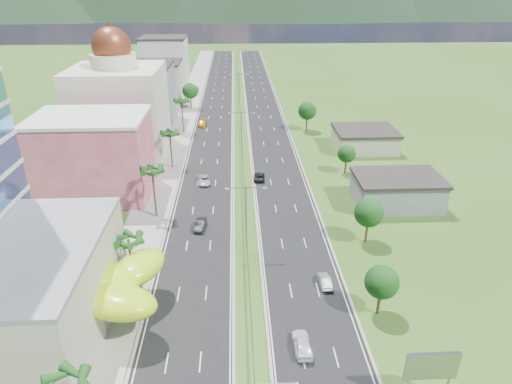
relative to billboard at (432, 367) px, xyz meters
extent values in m
plane|color=#2D5119|center=(-17.00, 18.00, -4.42)|extent=(500.00, 500.00, 0.00)
cube|color=black|center=(-24.50, 108.00, -4.40)|extent=(11.00, 260.00, 0.04)
cube|color=black|center=(-9.50, 108.00, -4.40)|extent=(11.00, 260.00, 0.04)
cube|color=gray|center=(-34.00, 108.00, -4.36)|extent=(7.00, 260.00, 0.12)
cube|color=gray|center=(-17.00, 90.00, -3.80)|extent=(0.08, 216.00, 0.28)
cube|color=gray|center=(-17.00, 192.00, -4.07)|extent=(0.10, 0.12, 0.70)
cube|color=gray|center=(-15.56, -7.00, 6.38)|extent=(2.88, 0.12, 0.12)
cylinder|color=gray|center=(-17.00, 28.00, 1.08)|extent=(0.20, 0.20, 11.00)
cube|color=gray|center=(-18.44, 28.00, 6.38)|extent=(2.88, 0.12, 0.12)
cube|color=gray|center=(-15.56, 28.00, 6.38)|extent=(2.88, 0.12, 0.12)
cube|color=silver|center=(-19.72, 28.00, 6.28)|extent=(0.60, 0.25, 0.18)
cube|color=silver|center=(-14.28, 28.00, 6.28)|extent=(0.60, 0.25, 0.18)
cylinder|color=gray|center=(-17.00, 68.00, 1.08)|extent=(0.20, 0.20, 11.00)
cube|color=gray|center=(-18.44, 68.00, 6.38)|extent=(2.88, 0.12, 0.12)
cube|color=gray|center=(-15.56, 68.00, 6.38)|extent=(2.88, 0.12, 0.12)
cube|color=silver|center=(-19.72, 68.00, 6.28)|extent=(0.60, 0.25, 0.18)
cube|color=silver|center=(-14.28, 68.00, 6.28)|extent=(0.60, 0.25, 0.18)
cylinder|color=gray|center=(-17.00, 113.00, 1.08)|extent=(0.20, 0.20, 11.00)
cube|color=gray|center=(-18.44, 113.00, 6.38)|extent=(2.88, 0.12, 0.12)
cube|color=gray|center=(-15.56, 113.00, 6.38)|extent=(2.88, 0.12, 0.12)
cube|color=silver|center=(-19.72, 113.00, 6.28)|extent=(0.60, 0.25, 0.18)
cube|color=silver|center=(-14.28, 113.00, 6.28)|extent=(0.60, 0.25, 0.18)
cylinder|color=gray|center=(-17.00, 158.00, 1.08)|extent=(0.20, 0.20, 11.00)
cube|color=gray|center=(-18.44, 158.00, 6.38)|extent=(2.88, 0.12, 0.12)
cube|color=gray|center=(-15.56, 158.00, 6.38)|extent=(2.88, 0.12, 0.12)
cube|color=silver|center=(-19.72, 158.00, 6.28)|extent=(0.60, 0.25, 0.18)
cube|color=silver|center=(-14.28, 158.00, 6.28)|extent=(0.60, 0.25, 0.18)
cylinder|color=gray|center=(-41.00, 16.00, -2.42)|extent=(0.50, 0.50, 4.00)
cylinder|color=gray|center=(-34.00, 11.00, -2.42)|extent=(0.50, 0.50, 4.00)
cylinder|color=gray|center=(-38.00, 8.00, -2.42)|extent=(0.50, 0.50, 4.00)
cylinder|color=gray|center=(-32.00, 16.00, -2.42)|extent=(0.50, 0.50, 4.00)
cube|color=#B44A5C|center=(-45.00, 50.00, 3.08)|extent=(20.00, 15.00, 15.00)
cube|color=beige|center=(-45.00, 73.00, 5.58)|extent=(20.00, 20.00, 20.00)
cylinder|color=beige|center=(-45.00, 73.00, 17.08)|extent=(10.00, 10.00, 3.00)
sphere|color=brown|center=(-45.00, 73.00, 20.08)|extent=(8.40, 8.40, 8.40)
cube|color=slate|center=(-44.00, 98.00, 3.58)|extent=(16.00, 15.00, 16.00)
cube|color=#BDB39C|center=(-44.00, 120.00, 2.08)|extent=(16.00, 15.00, 13.00)
cube|color=silver|center=(-44.00, 143.00, 4.58)|extent=(16.00, 15.00, 18.00)
cube|color=#D85919|center=(0.00, 0.00, 0.18)|extent=(5.20, 0.35, 3.20)
cube|color=slate|center=(11.00, 43.00, -1.92)|extent=(15.00, 10.00, 5.00)
cube|color=#BDB39C|center=(13.00, 73.00, -2.22)|extent=(14.00, 12.00, 4.40)
cylinder|color=#47301C|center=(-32.50, 20.00, -0.67)|extent=(0.36, 0.36, 7.50)
cylinder|color=#47301C|center=(-32.50, 40.00, 0.08)|extent=(0.36, 0.36, 9.00)
cylinder|color=#47301C|center=(-32.50, 63.00, -0.42)|extent=(0.36, 0.36, 8.00)
cylinder|color=#47301C|center=(-32.50, 88.00, -0.02)|extent=(0.36, 0.36, 8.80)
cylinder|color=#47301C|center=(-32.50, 113.00, -1.97)|extent=(0.40, 0.40, 4.90)
sphere|color=#184916|center=(-32.50, 113.00, 1.18)|extent=(4.90, 4.90, 4.90)
cylinder|color=#47301C|center=(-1.00, 13.00, -2.32)|extent=(0.40, 0.40, 4.20)
sphere|color=#184916|center=(-1.00, 13.00, 0.38)|extent=(4.20, 4.20, 4.20)
cylinder|color=#47301C|center=(2.00, 30.00, -2.15)|extent=(0.40, 0.40, 4.55)
sphere|color=#184916|center=(2.00, 30.00, 0.78)|extent=(4.55, 4.55, 4.55)
cylinder|color=#47301C|center=(5.00, 58.00, -2.50)|extent=(0.40, 0.40, 3.85)
sphere|color=#184916|center=(5.00, 58.00, -0.02)|extent=(3.85, 3.85, 3.85)
cylinder|color=#47301C|center=(1.00, 88.00, -1.97)|extent=(0.40, 0.40, 4.90)
sphere|color=#184916|center=(1.00, 88.00, 1.18)|extent=(4.90, 4.90, 4.90)
imported|color=black|center=(-24.54, 35.36, -3.67)|extent=(2.04, 4.47, 1.42)
imported|color=#B0B4B8|center=(-25.01, 53.92, -3.69)|extent=(2.91, 5.25, 1.39)
imported|color=#C38616|center=(-27.72, 93.81, -3.62)|extent=(2.39, 5.35, 1.52)
imported|color=white|center=(-11.28, 7.35, -3.57)|extent=(2.05, 4.79, 1.61)
imported|color=#ACB0B4|center=(-6.57, 19.11, -3.73)|extent=(1.50, 3.99, 1.30)
imported|color=black|center=(-13.63, 55.31, -3.73)|extent=(2.47, 4.81, 1.30)
camera|label=1|loc=(-18.25, -31.40, 33.77)|focal=32.00mm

